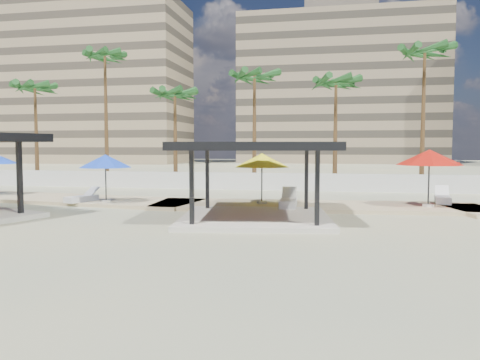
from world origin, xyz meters
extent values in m
plane|color=#CDBE87|center=(0.00, 0.00, 0.00)|extent=(200.00, 200.00, 0.00)
cube|color=#C6B284|center=(-12.00, 7.50, 0.06)|extent=(16.40, 6.19, 0.24)
cube|color=#C6B284|center=(2.00, 7.00, 0.06)|extent=(16.24, 5.11, 0.24)
cube|color=silver|center=(0.00, 16.00, 0.60)|extent=(56.00, 0.30, 1.20)
cube|color=#937F60|center=(-42.00, 68.00, 15.00)|extent=(34.00, 16.00, 30.00)
cube|color=#847259|center=(4.00, 78.00, 14.00)|extent=(38.00, 16.00, 28.00)
cube|color=#595147|center=(4.00, 78.00, 29.20)|extent=(13.30, 9.60, 2.40)
cube|color=beige|center=(-0.25, 2.64, 0.09)|extent=(6.73, 6.73, 0.18)
cube|color=black|center=(-2.17, 0.10, 1.53)|extent=(0.18, 0.18, 2.71)
cube|color=black|center=(-2.80, 4.56, 1.53)|extent=(0.18, 0.18, 2.71)
cube|color=black|center=(2.30, 0.72, 1.53)|extent=(0.18, 0.18, 2.71)
cube|color=black|center=(1.67, 5.19, 1.53)|extent=(0.18, 0.18, 2.71)
cube|color=brown|center=(-0.25, 2.64, 3.01)|extent=(6.93, 6.93, 0.25)
cube|color=black|center=(0.17, -0.40, 3.01)|extent=(6.18, 0.97, 0.31)
cube|color=black|center=(-0.68, 5.68, 3.01)|extent=(6.18, 0.97, 0.31)
cube|color=black|center=(-3.29, 2.22, 3.01)|extent=(0.97, 6.18, 0.31)
cube|color=black|center=(2.79, 3.07, 3.01)|extent=(0.97, 6.18, 0.31)
cube|color=black|center=(-10.05, 1.27, 1.72)|extent=(0.23, 0.23, 3.03)
cube|color=black|center=(-12.16, 2.94, 3.37)|extent=(6.65, 2.33, 0.34)
cylinder|color=beige|center=(-0.62, 6.86, 0.24)|extent=(0.48, 0.48, 0.12)
cylinder|color=#262628|center=(-0.62, 6.86, 1.34)|extent=(0.07, 0.07, 2.32)
cone|color=yellow|center=(-0.62, 6.86, 2.34)|extent=(3.23, 3.23, 0.68)
cylinder|color=beige|center=(7.27, 7.07, 0.24)|extent=(0.52, 0.52, 0.13)
cylinder|color=#262628|center=(7.27, 7.07, 1.43)|extent=(0.07, 0.07, 2.51)
cone|color=red|center=(7.27, 7.07, 2.51)|extent=(3.26, 3.26, 0.73)
cylinder|color=beige|center=(-8.48, 5.80, 0.24)|extent=(0.47, 0.47, 0.11)
cylinder|color=#262628|center=(-8.48, 5.80, 1.31)|extent=(0.07, 0.07, 2.27)
cone|color=blue|center=(-8.48, 5.80, 2.29)|extent=(2.94, 2.94, 0.66)
cube|color=white|center=(-9.86, 5.80, 0.30)|extent=(1.16, 1.89, 0.25)
cube|color=white|center=(-9.86, 5.80, 0.46)|extent=(1.16, 1.89, 0.05)
cube|color=white|center=(-9.63, 6.46, 0.67)|extent=(0.76, 0.77, 0.45)
cube|color=white|center=(0.80, 5.80, 0.33)|extent=(0.82, 2.16, 0.30)
cube|color=white|center=(0.80, 5.80, 0.51)|extent=(0.82, 2.16, 0.06)
cube|color=white|center=(0.78, 6.63, 0.77)|extent=(0.73, 0.76, 0.54)
cube|color=white|center=(8.32, 8.94, 0.32)|extent=(1.01, 2.10, 0.28)
cube|color=white|center=(8.32, 8.94, 0.49)|extent=(1.01, 2.10, 0.06)
cube|color=white|center=(8.44, 9.71, 0.73)|extent=(0.76, 0.79, 0.51)
cone|color=brown|center=(-21.00, 18.30, 4.01)|extent=(0.36, 0.36, 8.02)
ellipsoid|color=#1B4D1D|center=(-21.00, 18.30, 7.77)|extent=(3.00, 3.00, 1.80)
cone|color=brown|center=(-15.00, 18.70, 5.21)|extent=(0.36, 0.36, 10.41)
ellipsoid|color=#1B4D1D|center=(-15.00, 18.70, 10.16)|extent=(3.00, 3.00, 1.80)
cone|color=brown|center=(-9.00, 18.10, 3.61)|extent=(0.36, 0.36, 7.22)
ellipsoid|color=#1B4D1D|center=(-9.00, 18.10, 6.97)|extent=(3.00, 3.00, 1.80)
cone|color=brown|center=(-3.00, 18.90, 4.23)|extent=(0.36, 0.36, 8.46)
ellipsoid|color=#1B4D1D|center=(-3.00, 18.90, 8.21)|extent=(3.00, 3.00, 1.80)
cone|color=brown|center=(3.00, 18.40, 3.89)|extent=(0.36, 0.36, 7.79)
ellipsoid|color=#1B4D1D|center=(3.00, 18.40, 7.54)|extent=(3.00, 3.00, 1.80)
cone|color=brown|center=(9.00, 18.60, 4.89)|extent=(0.36, 0.36, 9.77)
ellipsoid|color=#1B4D1D|center=(9.00, 18.60, 9.52)|extent=(3.00, 3.00, 1.80)
camera|label=1|loc=(2.81, -16.11, 2.97)|focal=35.00mm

